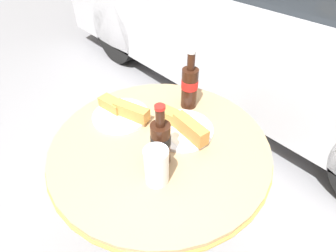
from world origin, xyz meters
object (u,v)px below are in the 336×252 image
at_px(bistro_table, 161,168).
at_px(lunch_plate_far, 122,112).
at_px(cola_bottle_right, 161,141).
at_px(drinking_glass, 157,167).
at_px(parked_car, 270,12).
at_px(lunch_plate_near, 182,127).
at_px(cola_bottle_left, 190,86).

xyz_separation_m(bistro_table, lunch_plate_far, (-0.21, -0.02, 0.16)).
distance_m(cola_bottle_right, drinking_glass, 0.09).
bearing_deg(parked_car, bistro_table, -69.89).
distance_m(lunch_plate_near, lunch_plate_far, 0.25).
height_order(cola_bottle_right, lunch_plate_near, cola_bottle_right).
relative_size(cola_bottle_left, parked_car, 0.06).
bearing_deg(bistro_table, parked_car, 110.11).
relative_size(bistro_table, cola_bottle_left, 3.22).
xyz_separation_m(cola_bottle_left, drinking_glass, (0.21, -0.34, -0.04)).
bearing_deg(lunch_plate_far, parked_car, 104.07).
bearing_deg(bistro_table, cola_bottle_right, -37.79).
distance_m(cola_bottle_right, lunch_plate_far, 0.29).
height_order(bistro_table, lunch_plate_far, lunch_plate_far).
distance_m(bistro_table, drinking_glass, 0.26).
bearing_deg(cola_bottle_left, lunch_plate_near, -53.12).
height_order(cola_bottle_right, drinking_glass, cola_bottle_right).
relative_size(lunch_plate_near, parked_car, 0.06).
bearing_deg(lunch_plate_far, bistro_table, 4.93).
distance_m(cola_bottle_left, cola_bottle_right, 0.32).
xyz_separation_m(lunch_plate_near, parked_car, (-0.68, 1.74, -0.11)).
xyz_separation_m(cola_bottle_left, cola_bottle_right, (0.16, -0.28, -0.01)).
bearing_deg(bistro_table, lunch_plate_far, -175.07).
height_order(cola_bottle_left, lunch_plate_far, cola_bottle_left).
bearing_deg(parked_car, cola_bottle_left, -69.94).
distance_m(cola_bottle_left, parked_car, 1.72).
bearing_deg(lunch_plate_far, lunch_plate_near, 27.29).
bearing_deg(cola_bottle_left, drinking_glass, -58.96).
height_order(cola_bottle_left, drinking_glass, cola_bottle_left).
bearing_deg(cola_bottle_right, lunch_plate_near, 110.35).
relative_size(drinking_glass, parked_car, 0.03).
height_order(cola_bottle_right, lunch_plate_far, cola_bottle_right).
bearing_deg(cola_bottle_left, lunch_plate_far, -116.32).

